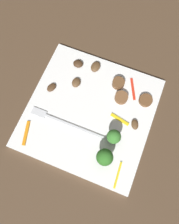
{
  "coord_description": "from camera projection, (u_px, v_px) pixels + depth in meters",
  "views": [
    {
      "loc": [
        -0.06,
        0.15,
        0.51
      ],
      "look_at": [
        0.0,
        0.0,
        0.01
      ],
      "focal_mm": 35.95,
      "sensor_mm": 36.0,
      "label": 1
    }
  ],
  "objects": [
    {
      "name": "mushroom_3",
      "position": [
        135.0,
        124.0,
        0.51
      ],
      "size": [
        0.02,
        0.03,
        0.01
      ],
      "primitive_type": "ellipsoid",
      "rotation": [
        0.0,
        0.0,
        1.99
      ],
      "color": "brown",
      "rests_on": "plate"
    },
    {
      "name": "broccoli_floret_1",
      "position": [
        105.0,
        157.0,
        0.46
      ],
      "size": [
        0.04,
        0.04,
        0.05
      ],
      "color": "#347525",
      "rests_on": "plate"
    },
    {
      "name": "ground_plane",
      "position": [
        90.0,
        113.0,
        0.53
      ],
      "size": [
        1.4,
        1.4,
        0.0
      ],
      "primitive_type": "plane",
      "color": "#4C3826"
    },
    {
      "name": "pepper_strip_3",
      "position": [
        133.0,
        89.0,
        0.54
      ],
      "size": [
        0.03,
        0.05,
        0.0
      ],
      "primitive_type": "cube",
      "rotation": [
        0.0,
        0.0,
        2.02
      ],
      "color": "red",
      "rests_on": "plate"
    },
    {
      "name": "mushroom_1",
      "position": [
        96.0,
        67.0,
        0.55
      ],
      "size": [
        0.02,
        0.03,
        0.01
      ],
      "primitive_type": "ellipsoid",
      "rotation": [
        0.0,
        0.0,
        1.52
      ],
      "color": "brown",
      "rests_on": "plate"
    },
    {
      "name": "mushroom_4",
      "position": [
        76.0,
        83.0,
        0.54
      ],
      "size": [
        0.02,
        0.03,
        0.01
      ],
      "primitive_type": "ellipsoid",
      "rotation": [
        0.0,
        0.0,
        1.67
      ],
      "color": "brown",
      "rests_on": "plate"
    },
    {
      "name": "sausage_slice_2",
      "position": [
        118.0,
        83.0,
        0.54
      ],
      "size": [
        0.04,
        0.04,
        0.02
      ],
      "primitive_type": "cylinder",
      "rotation": [
        0.0,
        0.0,
        1.82
      ],
      "color": "brown",
      "rests_on": "plate"
    },
    {
      "name": "pepper_strip_0",
      "position": [
        118.0,
        175.0,
        0.48
      ],
      "size": [
        0.01,
        0.06,
        0.0
      ],
      "primitive_type": "cube",
      "rotation": [
        0.0,
        0.0,
        1.64
      ],
      "color": "yellow",
      "rests_on": "plate"
    },
    {
      "name": "fork",
      "position": [
        62.0,
        122.0,
        0.51
      ],
      "size": [
        0.18,
        0.02,
        0.0
      ],
      "rotation": [
        0.0,
        0.0,
        -0.0
      ],
      "color": "silver",
      "rests_on": "plate"
    },
    {
      "name": "sausage_slice_0",
      "position": [
        146.0,
        100.0,
        0.53
      ],
      "size": [
        0.04,
        0.04,
        0.01
      ],
      "primitive_type": "cylinder",
      "rotation": [
        0.0,
        0.0,
        2.47
      ],
      "color": "brown",
      "rests_on": "plate"
    },
    {
      "name": "plate",
      "position": [
        90.0,
        113.0,
        0.53
      ],
      "size": [
        0.29,
        0.29,
        0.01
      ],
      "primitive_type": "cube",
      "color": "white",
      "rests_on": "ground_plane"
    },
    {
      "name": "pepper_strip_2",
      "position": [
        120.0,
        119.0,
        0.52
      ],
      "size": [
        0.05,
        0.02,
        0.0
      ],
      "primitive_type": "cube",
      "rotation": [
        0.0,
        0.0,
        6.08
      ],
      "color": "yellow",
      "rests_on": "plate"
    },
    {
      "name": "mushroom_2",
      "position": [
        51.0,
        87.0,
        0.54
      ],
      "size": [
        0.02,
        0.03,
        0.01
      ],
      "primitive_type": "ellipsoid",
      "rotation": [
        0.0,
        0.0,
        4.4
      ],
      "color": "#4C331E",
      "rests_on": "plate"
    },
    {
      "name": "sausage_slice_1",
      "position": [
        121.0,
        98.0,
        0.53
      ],
      "size": [
        0.04,
        0.04,
        0.01
      ],
      "primitive_type": "cylinder",
      "rotation": [
        0.0,
        0.0,
        2.46
      ],
      "color": "brown",
      "rests_on": "plate"
    },
    {
      "name": "mushroom_0",
      "position": [
        78.0,
        64.0,
        0.56
      ],
      "size": [
        0.02,
        0.02,
        0.01
      ],
      "primitive_type": "ellipsoid",
      "rotation": [
        0.0,
        0.0,
        0.02
      ],
      "color": "#422B19",
      "rests_on": "plate"
    },
    {
      "name": "broccoli_floret_0",
      "position": [
        114.0,
        137.0,
        0.47
      ],
      "size": [
        0.03,
        0.03,
        0.05
      ],
      "color": "#408630",
      "rests_on": "plate"
    },
    {
      "name": "pepper_strip_1",
      "position": [
        26.0,
        133.0,
        0.51
      ],
      "size": [
        0.02,
        0.06,
        0.0
      ],
      "primitive_type": "cube",
      "rotation": [
        0.0,
        0.0,
        4.96
      ],
      "color": "orange",
      "rests_on": "plate"
    }
  ]
}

